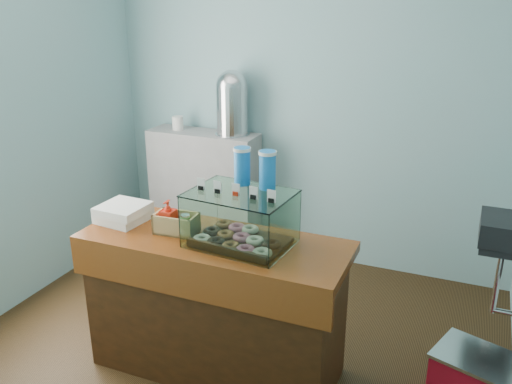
% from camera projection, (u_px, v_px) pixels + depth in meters
% --- Properties ---
extents(ground, '(3.50, 3.50, 0.00)m').
position_uv_depth(ground, '(234.00, 345.00, 3.69)').
color(ground, black).
rests_on(ground, ground).
extents(room_shell, '(3.54, 3.04, 2.82)m').
position_uv_depth(room_shell, '(234.00, 94.00, 3.10)').
color(room_shell, '#7AAEB3').
rests_on(room_shell, ground).
extents(counter, '(1.60, 0.60, 0.90)m').
position_uv_depth(counter, '(215.00, 305.00, 3.31)').
color(counter, '#411F0C').
rests_on(counter, ground).
extents(back_shelf, '(1.00, 0.32, 1.10)m').
position_uv_depth(back_shelf, '(205.00, 191.00, 4.97)').
color(back_shelf, '#949497').
rests_on(back_shelf, ground).
extents(display_case, '(0.60, 0.46, 0.53)m').
position_uv_depth(display_case, '(243.00, 214.00, 3.07)').
color(display_case, black).
rests_on(display_case, counter).
extents(condiment_crate, '(0.26, 0.17, 0.20)m').
position_uv_depth(condiment_crate, '(174.00, 221.00, 3.23)').
color(condiment_crate, tan).
rests_on(condiment_crate, counter).
extents(pastry_boxes, '(0.30, 0.30, 0.11)m').
position_uv_depth(pastry_boxes, '(123.00, 213.00, 3.40)').
color(pastry_boxes, white).
rests_on(pastry_boxes, counter).
extents(coffee_urn, '(0.30, 0.30, 0.55)m').
position_uv_depth(coffee_urn, '(232.00, 101.00, 4.59)').
color(coffee_urn, silver).
rests_on(coffee_urn, back_shelf).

